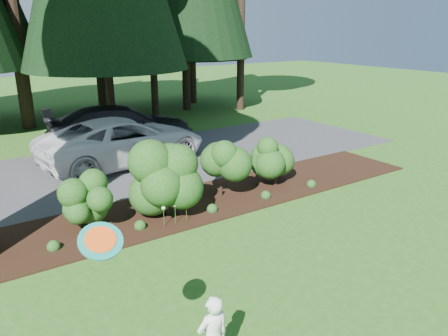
# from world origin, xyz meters

# --- Properties ---
(ground) EXTENTS (80.00, 80.00, 0.00)m
(ground) POSITION_xyz_m (0.00, 0.00, 0.00)
(ground) COLOR #285D1A
(ground) RESTS_ON ground
(mulch_bed) EXTENTS (16.00, 2.50, 0.05)m
(mulch_bed) POSITION_xyz_m (0.00, 3.25, 0.03)
(mulch_bed) COLOR black
(mulch_bed) RESTS_ON ground
(driveway) EXTENTS (22.00, 6.00, 0.03)m
(driveway) POSITION_xyz_m (0.00, 7.50, 0.01)
(driveway) COLOR #38383A
(driveway) RESTS_ON ground
(shrub_row) EXTENTS (6.53, 1.60, 1.61)m
(shrub_row) POSITION_xyz_m (0.77, 3.14, 0.81)
(shrub_row) COLOR #194716
(shrub_row) RESTS_ON ground
(lily_cluster) EXTENTS (0.69, 0.09, 0.57)m
(lily_cluster) POSITION_xyz_m (-0.30, 2.40, 0.50)
(lily_cluster) COLOR #194716
(lily_cluster) RESTS_ON ground
(car_white_suv) EXTENTS (5.96, 3.28, 1.58)m
(car_white_suv) POSITION_xyz_m (0.59, 7.75, 0.82)
(car_white_suv) COLOR silver
(car_white_suv) RESTS_ON driveway
(car_dark_suv) EXTENTS (5.89, 3.13, 1.63)m
(car_dark_suv) POSITION_xyz_m (1.31, 9.80, 0.84)
(car_dark_suv) COLOR black
(car_dark_suv) RESTS_ON driveway
(frisbee) EXTENTS (0.48, 0.40, 0.29)m
(frisbee) POSITION_xyz_m (-3.43, -2.01, 2.40)
(frisbee) COLOR #198D7C
(frisbee) RESTS_ON ground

